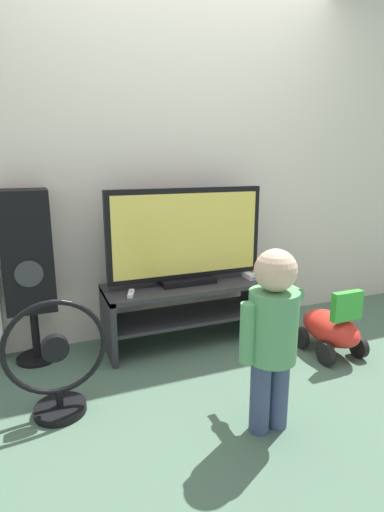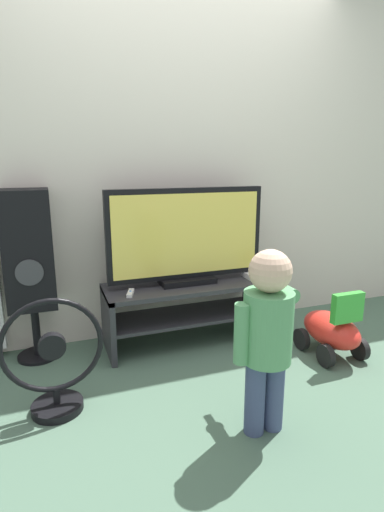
% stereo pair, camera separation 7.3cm
% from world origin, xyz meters
% --- Properties ---
extents(ground_plane, '(16.00, 16.00, 0.00)m').
position_xyz_m(ground_plane, '(0.00, 0.00, 0.00)').
color(ground_plane, '#4C6B56').
extents(wall_back, '(10.00, 0.06, 2.60)m').
position_xyz_m(wall_back, '(0.00, 0.51, 1.30)').
color(wall_back, silver).
rests_on(wall_back, ground_plane).
extents(tv_stand, '(1.16, 0.43, 0.43)m').
position_xyz_m(tv_stand, '(0.00, 0.21, 0.29)').
color(tv_stand, '#2D2D33').
rests_on(tv_stand, ground_plane).
extents(television, '(1.10, 0.20, 0.66)m').
position_xyz_m(television, '(0.00, 0.23, 0.76)').
color(television, black).
rests_on(television, tv_stand).
extents(game_console, '(0.05, 0.15, 0.04)m').
position_xyz_m(game_console, '(0.46, 0.18, 0.45)').
color(game_console, white).
rests_on(game_console, tv_stand).
extents(remote_primary, '(0.07, 0.13, 0.03)m').
position_xyz_m(remote_primary, '(-0.42, 0.12, 0.44)').
color(remote_primary, white).
rests_on(remote_primary, tv_stand).
extents(child, '(0.34, 0.50, 0.89)m').
position_xyz_m(child, '(0.01, -0.82, 0.53)').
color(child, '#3F4C72').
rests_on(child, ground_plane).
extents(speaker_tower, '(0.29, 0.27, 1.10)m').
position_xyz_m(speaker_tower, '(-1.01, 0.32, 0.70)').
color(speaker_tower, black).
rests_on(speaker_tower, ground_plane).
extents(floor_fan, '(0.51, 0.26, 0.62)m').
position_xyz_m(floor_fan, '(-0.92, -0.33, 0.27)').
color(floor_fan, black).
rests_on(floor_fan, ground_plane).
extents(ride_on_toy, '(0.31, 0.47, 0.47)m').
position_xyz_m(ride_on_toy, '(0.82, -0.32, 0.18)').
color(ride_on_toy, red).
rests_on(ride_on_toy, ground_plane).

